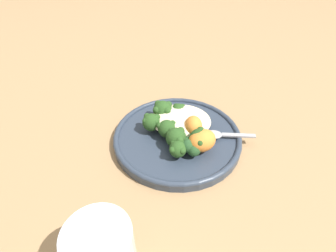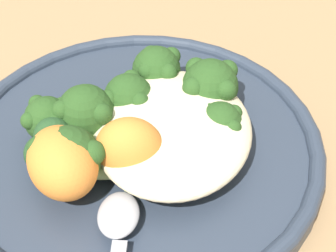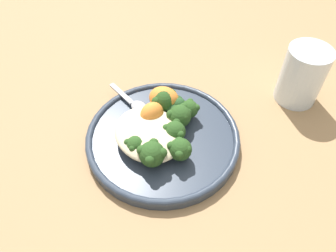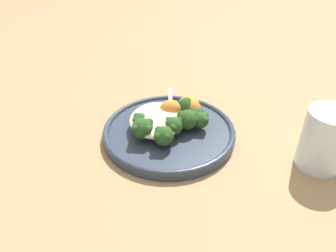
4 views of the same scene
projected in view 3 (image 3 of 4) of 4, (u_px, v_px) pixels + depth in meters
The scene contains 15 objects.
ground_plane at pixel (166, 145), 0.57m from camera, with size 4.00×4.00×0.00m, color #9E7A51.
plate at pixel (161, 138), 0.57m from camera, with size 0.27×0.27×0.02m.
quinoa_mound at pixel (149, 133), 0.54m from camera, with size 0.13×0.11×0.03m, color beige.
broccoli_stalk_0 at pixel (137, 141), 0.53m from camera, with size 0.07×0.08×0.03m.
broccoli_stalk_1 at pixel (151, 151), 0.51m from camera, with size 0.12×0.07×0.04m.
broccoli_stalk_2 at pixel (174, 145), 0.52m from camera, with size 0.12×0.04×0.04m.
broccoli_stalk_3 at pixel (169, 130), 0.54m from camera, with size 0.10×0.06×0.04m.
broccoli_stalk_4 at pixel (176, 117), 0.56m from camera, with size 0.07×0.08×0.04m.
broccoli_stalk_5 at pixel (182, 112), 0.57m from camera, with size 0.05×0.10×0.03m.
broccoli_stalk_6 at pixel (163, 102), 0.58m from camera, with size 0.05×0.09×0.04m.
sweet_potato_chunk_0 at pixel (164, 98), 0.58m from camera, with size 0.05×0.04×0.04m, color orange.
sweet_potato_chunk_1 at pixel (152, 114), 0.56m from camera, with size 0.04×0.04×0.04m, color orange.
kale_tuft at pixel (173, 105), 0.58m from camera, with size 0.04×0.05×0.03m.
spoon at pixel (134, 104), 0.60m from camera, with size 0.10×0.03×0.01m.
water_glass at pixel (302, 75), 0.61m from camera, with size 0.08×0.08×0.11m, color silver.
Camera 3 is at (-0.28, 0.20, 0.45)m, focal length 35.00 mm.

